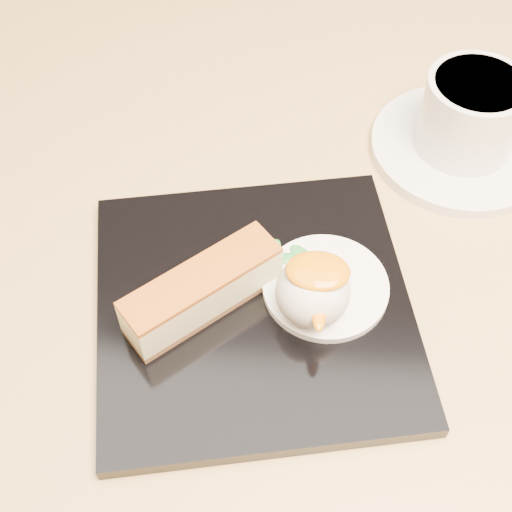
# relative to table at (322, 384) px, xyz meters

# --- Properties ---
(table) EXTENTS (0.80, 0.80, 0.72)m
(table) POSITION_rel_table_xyz_m (0.00, 0.00, 0.00)
(table) COLOR black
(table) RESTS_ON ground
(dessert_plate) EXTENTS (0.26, 0.26, 0.01)m
(dessert_plate) POSITION_rel_table_xyz_m (-0.06, -0.02, 0.16)
(dessert_plate) COLOR black
(dessert_plate) RESTS_ON table
(cheesecake) EXTENTS (0.11, 0.10, 0.04)m
(cheesecake) POSITION_rel_table_xyz_m (-0.09, -0.03, 0.19)
(cheesecake) COLOR brown
(cheesecake) RESTS_ON dessert_plate
(cream_smear) EXTENTS (0.09, 0.09, 0.01)m
(cream_smear) POSITION_rel_table_xyz_m (-0.01, -0.01, 0.17)
(cream_smear) COLOR white
(cream_smear) RESTS_ON dessert_plate
(ice_cream_scoop) EXTENTS (0.05, 0.05, 0.05)m
(ice_cream_scoop) POSITION_rel_table_xyz_m (-0.02, -0.03, 0.19)
(ice_cream_scoop) COLOR white
(ice_cream_scoop) RESTS_ON cream_smear
(mango_sauce) EXTENTS (0.04, 0.03, 0.01)m
(mango_sauce) POSITION_rel_table_xyz_m (-0.02, -0.03, 0.21)
(mango_sauce) COLOR orange
(mango_sauce) RESTS_ON ice_cream_scoop
(mint_sprig) EXTENTS (0.04, 0.03, 0.00)m
(mint_sprig) POSITION_rel_table_xyz_m (-0.04, 0.02, 0.17)
(mint_sprig) COLOR #2C8736
(mint_sprig) RESTS_ON cream_smear
(saucer) EXTENTS (0.15, 0.15, 0.01)m
(saucer) POSITION_rel_table_xyz_m (0.10, 0.15, 0.16)
(saucer) COLOR white
(saucer) RESTS_ON table
(coffee_cup) EXTENTS (0.11, 0.08, 0.06)m
(coffee_cup) POSITION_rel_table_xyz_m (0.10, 0.15, 0.20)
(coffee_cup) COLOR white
(coffee_cup) RESTS_ON saucer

